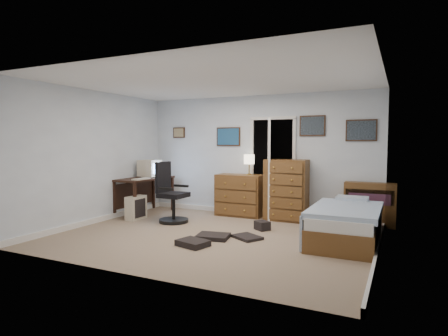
# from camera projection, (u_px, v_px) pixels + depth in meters

# --- Properties ---
(floor) EXTENTS (5.00, 4.00, 0.02)m
(floor) POSITION_uv_depth(u_px,v_px,m) (213.00, 237.00, 6.10)
(floor) COLOR gray
(floor) RESTS_ON ground
(computer_desk) EXTENTS (0.66, 1.36, 0.78)m
(computer_desk) POSITION_uv_depth(u_px,v_px,m) (141.00, 186.00, 8.02)
(computer_desk) COLOR black
(computer_desk) RESTS_ON floor
(crt_monitor) EXTENTS (0.41, 0.39, 0.37)m
(crt_monitor) POSITION_uv_depth(u_px,v_px,m) (150.00, 168.00, 8.08)
(crt_monitor) COLOR beige
(crt_monitor) RESTS_ON computer_desk
(keyboard) EXTENTS (0.17, 0.42, 0.02)m
(keyboard) POSITION_uv_depth(u_px,v_px,m) (141.00, 179.00, 7.57)
(keyboard) COLOR beige
(keyboard) RESTS_ON computer_desk
(pc_tower) EXTENTS (0.23, 0.44, 0.47)m
(pc_tower) POSITION_uv_depth(u_px,v_px,m) (136.00, 208.00, 7.42)
(pc_tower) COLOR beige
(pc_tower) RESTS_ON floor
(office_chair) EXTENTS (0.58, 0.58, 1.16)m
(office_chair) POSITION_uv_depth(u_px,v_px,m) (171.00, 199.00, 7.16)
(office_chair) COLOR black
(office_chair) RESTS_ON floor
(media_stack) EXTENTS (0.15, 0.15, 0.74)m
(media_stack) POSITION_uv_depth(u_px,v_px,m) (170.00, 190.00, 9.06)
(media_stack) COLOR maroon
(media_stack) RESTS_ON floor
(low_dresser) EXTENTS (0.97, 0.50, 0.86)m
(low_dresser) POSITION_uv_depth(u_px,v_px,m) (240.00, 195.00, 7.79)
(low_dresser) COLOR brown
(low_dresser) RESTS_ON floor
(table_lamp) EXTENTS (0.22, 0.22, 0.42)m
(table_lamp) POSITION_uv_depth(u_px,v_px,m) (249.00, 160.00, 7.66)
(table_lamp) COLOR gold
(table_lamp) RESTS_ON low_dresser
(doorway) EXTENTS (0.96, 1.12, 2.05)m
(doorway) POSITION_uv_depth(u_px,v_px,m) (277.00, 167.00, 7.93)
(doorway) COLOR black
(doorway) RESTS_ON floor
(tall_dresser) EXTENTS (0.83, 0.51, 1.19)m
(tall_dresser) POSITION_uv_depth(u_px,v_px,m) (286.00, 190.00, 7.33)
(tall_dresser) COLOR brown
(tall_dresser) RESTS_ON floor
(headboard_bookcase) EXTENTS (0.89, 0.24, 0.80)m
(headboard_bookcase) POSITION_uv_depth(u_px,v_px,m) (370.00, 203.00, 6.79)
(headboard_bookcase) COLOR brown
(headboard_bookcase) RESTS_ON floor
(bed) EXTENTS (1.00, 1.86, 0.61)m
(bed) POSITION_uv_depth(u_px,v_px,m) (345.00, 223.00, 5.76)
(bed) COLOR brown
(bed) RESTS_ON floor
(wall_posters) EXTENTS (4.38, 0.04, 0.60)m
(wall_posters) POSITION_uv_depth(u_px,v_px,m) (283.00, 131.00, 7.52)
(wall_posters) COLOR #331E11
(wall_posters) RESTS_ON floor
(floor_clutter) EXTENTS (1.10, 1.77, 0.15)m
(floor_clutter) POSITION_uv_depth(u_px,v_px,m) (223.00, 236.00, 5.93)
(floor_clutter) COLOR black
(floor_clutter) RESTS_ON floor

